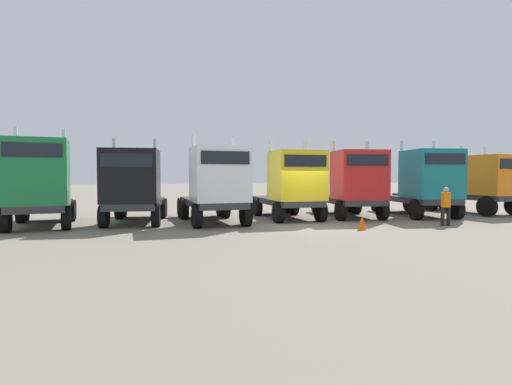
{
  "coord_description": "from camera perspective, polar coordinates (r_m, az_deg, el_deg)",
  "views": [
    {
      "loc": [
        -7.37,
        -16.76,
        2.26
      ],
      "look_at": [
        -1.67,
        3.61,
        1.39
      ],
      "focal_mm": 28.33,
      "sensor_mm": 36.0,
      "label": 1
    }
  ],
  "objects": [
    {
      "name": "semi_truck_red",
      "position": [
        22.11,
        13.7,
        1.2
      ],
      "size": [
        3.4,
        6.27,
        4.16
      ],
      "rotation": [
        0.0,
        0.0,
        -1.72
      ],
      "color": "#333338",
      "rests_on": "ground"
    },
    {
      "name": "semi_truck_yellow",
      "position": [
        20.74,
        5.08,
        1.09
      ],
      "size": [
        2.57,
        6.08,
        4.09
      ],
      "rotation": [
        0.0,
        0.0,
        -1.57
      ],
      "color": "#333338",
      "rests_on": "ground"
    },
    {
      "name": "semi_truck_orange",
      "position": [
        27.36,
        29.24,
        1.12
      ],
      "size": [
        3.12,
        6.66,
        4.04
      ],
      "rotation": [
        0.0,
        0.0,
        -1.48
      ],
      "color": "#333338",
      "rests_on": "ground"
    },
    {
      "name": "semi_truck_white",
      "position": [
        18.87,
        -5.66,
        1.05
      ],
      "size": [
        2.82,
        6.28,
        4.15
      ],
      "rotation": [
        0.0,
        0.0,
        -1.53
      ],
      "color": "#333338",
      "rests_on": "ground"
    },
    {
      "name": "semi_truck_teal",
      "position": [
        23.78,
        22.71,
        1.32
      ],
      "size": [
        3.51,
        6.62,
        4.23
      ],
      "rotation": [
        0.0,
        0.0,
        -1.73
      ],
      "color": "#333338",
      "rests_on": "ground"
    },
    {
      "name": "visitor_in_hivis",
      "position": [
        20.1,
        25.21,
        -1.41
      ],
      "size": [
        0.46,
        0.46,
        1.76
      ],
      "rotation": [
        0.0,
        0.0,
        4.54
      ],
      "color": "black",
      "rests_on": "ground"
    },
    {
      "name": "traffic_cone_mid",
      "position": [
        17.43,
        14.74,
        -4.18
      ],
      "size": [
        0.36,
        0.36,
        0.6
      ],
      "primitive_type": "cone",
      "color": "#F2590C",
      "rests_on": "ground"
    },
    {
      "name": "ground",
      "position": [
        18.45,
        8.07,
        -4.7
      ],
      "size": [
        200.0,
        200.0,
        0.0
      ],
      "primitive_type": "plane",
      "color": "gray"
    },
    {
      "name": "semi_truck_green",
      "position": [
        19.69,
        -28.29,
        1.2
      ],
      "size": [
        3.12,
        6.07,
        4.39
      ],
      "rotation": [
        0.0,
        0.0,
        -1.47
      ],
      "color": "#333338",
      "rests_on": "ground"
    },
    {
      "name": "semi_truck_black",
      "position": [
        19.56,
        -16.92,
        0.85
      ],
      "size": [
        3.22,
        6.29,
        4.04
      ],
      "rotation": [
        0.0,
        0.0,
        -1.69
      ],
      "color": "#333338",
      "rests_on": "ground"
    }
  ]
}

